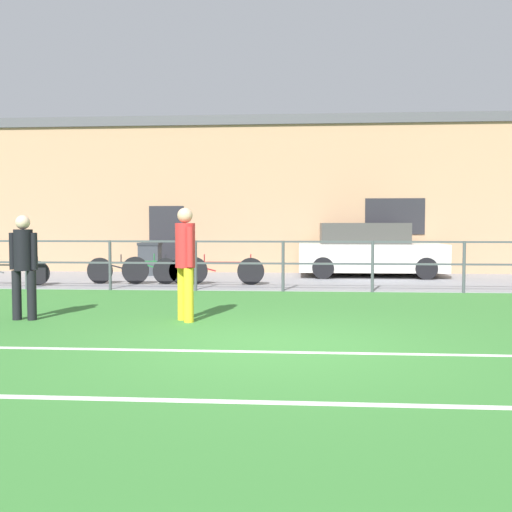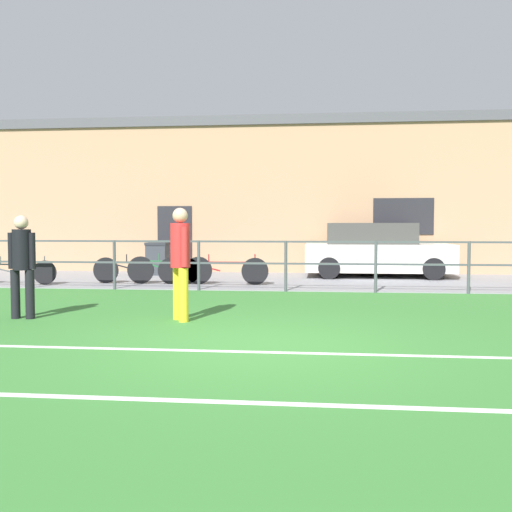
# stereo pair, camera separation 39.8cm
# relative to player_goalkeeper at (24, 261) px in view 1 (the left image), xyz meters

# --- Properties ---
(ground) EXTENTS (60.00, 44.00, 0.04)m
(ground) POSITION_rel_player_goalkeeper_xyz_m (3.97, -1.68, -0.96)
(ground) COLOR #387A33
(field_line_touchline) EXTENTS (36.00, 0.11, 0.00)m
(field_line_touchline) POSITION_rel_player_goalkeeper_xyz_m (3.97, -2.07, -0.94)
(field_line_touchline) COLOR white
(field_line_touchline) RESTS_ON ground
(field_line_hash) EXTENTS (36.00, 0.11, 0.00)m
(field_line_hash) POSITION_rel_player_goalkeeper_xyz_m (3.97, -4.06, -0.94)
(field_line_hash) COLOR white
(field_line_hash) RESTS_ON ground
(pavement_strip) EXTENTS (48.00, 5.00, 0.02)m
(pavement_strip) POSITION_rel_player_goalkeeper_xyz_m (3.97, 6.82, -0.93)
(pavement_strip) COLOR gray
(pavement_strip) RESTS_ON ground
(perimeter_fence) EXTENTS (36.07, 0.07, 1.15)m
(perimeter_fence) POSITION_rel_player_goalkeeper_xyz_m (3.97, 4.32, -0.19)
(perimeter_fence) COLOR #474C51
(perimeter_fence) RESTS_ON ground
(clubhouse_facade) EXTENTS (28.00, 2.56, 4.90)m
(clubhouse_facade) POSITION_rel_player_goalkeeper_xyz_m (3.97, 10.52, 1.52)
(clubhouse_facade) COLOR tan
(clubhouse_facade) RESTS_ON ground
(player_goalkeeper) EXTENTS (0.45, 0.29, 1.66)m
(player_goalkeeper) POSITION_rel_player_goalkeeper_xyz_m (0.00, 0.00, 0.00)
(player_goalkeeper) COLOR black
(player_goalkeeper) RESTS_ON ground
(player_striker) EXTENTS (0.31, 0.42, 1.77)m
(player_striker) POSITION_rel_player_goalkeeper_xyz_m (2.57, 0.08, 0.06)
(player_striker) COLOR gold
(player_striker) RESTS_ON ground
(parked_car_red) EXTENTS (4.11, 1.93, 1.54)m
(parked_car_red) POSITION_rel_player_goalkeeper_xyz_m (6.33, 8.19, -0.19)
(parked_car_red) COLOR silver
(parked_car_red) RESTS_ON pavement_strip
(bicycle_parked_0) EXTENTS (2.35, 0.04, 0.75)m
(bicycle_parked_0) POSITION_rel_player_goalkeeper_xyz_m (0.15, 5.52, -0.58)
(bicycle_parked_0) COLOR black
(bicycle_parked_0) RESTS_ON pavement_strip
(bicycle_parked_1) EXTENTS (2.18, 0.04, 0.78)m
(bicycle_parked_1) POSITION_rel_player_goalkeeper_xyz_m (0.96, 5.52, -0.56)
(bicycle_parked_1) COLOR black
(bicycle_parked_1) RESTS_ON pavement_strip
(bicycle_parked_2) EXTENTS (2.32, 0.04, 0.71)m
(bicycle_parked_2) POSITION_rel_player_goalkeeper_xyz_m (-2.96, 5.03, -0.60)
(bicycle_parked_2) COLOR black
(bicycle_parked_2) RESTS_ON pavement_strip
(bicycle_parked_3) EXTENTS (2.39, 0.04, 0.76)m
(bicycle_parked_3) POSITION_rel_player_goalkeeper_xyz_m (2.27, 5.52, -0.57)
(bicycle_parked_3) COLOR black
(bicycle_parked_3) RESTS_ON pavement_strip
(trash_bin_0) EXTENTS (0.63, 0.54, 0.97)m
(trash_bin_0) POSITION_rel_player_goalkeeper_xyz_m (-0.07, 8.09, -0.43)
(trash_bin_0) COLOR #33383D
(trash_bin_0) RESTS_ON pavement_strip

